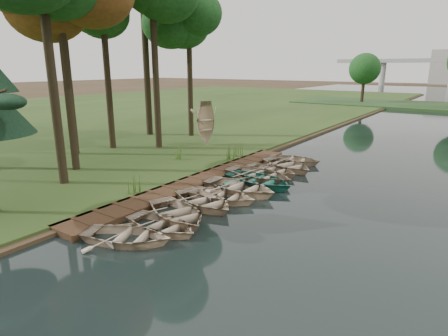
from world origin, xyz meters
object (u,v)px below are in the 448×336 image
Objects in this scene: rowboat_1 at (162,223)px; rowboat_2 at (177,211)px; stored_rowboat at (206,140)px; rowboat_0 at (127,234)px; boardwalk at (200,181)px.

rowboat_1 is 0.89× the size of rowboat_2.
rowboat_2 is 1.08× the size of stored_rowboat.
rowboat_0 is 1.02× the size of rowboat_1.
rowboat_0 is at bearing 169.64° from rowboat_1.
rowboat_1 is 0.96× the size of stored_rowboat.
rowboat_0 is 15.91m from stored_rowboat.
rowboat_1 is at bearing -145.29° from rowboat_2.
stored_rowboat reaches higher than boardwalk.
boardwalk is 7.27m from rowboat_0.
rowboat_2 reaches higher than rowboat_0.
rowboat_2 is (2.35, -4.37, 0.27)m from boardwalk.
rowboat_2 is 13.76m from stored_rowboat.
rowboat_0 is 2.51m from rowboat_2.
rowboat_0 is 0.98× the size of stored_rowboat.
stored_rowboat is (-7.49, 11.54, 0.22)m from rowboat_2.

